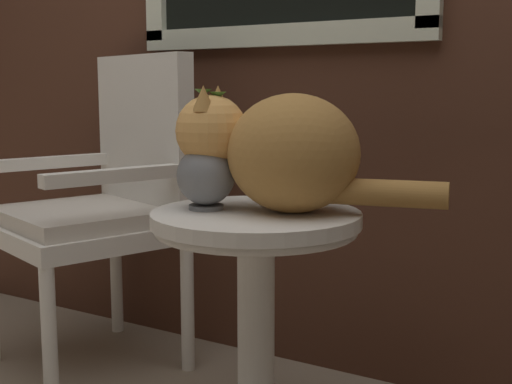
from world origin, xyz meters
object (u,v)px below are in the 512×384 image
cat (281,150)px  pewter_vase_with_ivy (206,170)px  wicker_side_table (256,287)px  wicker_chair (106,197)px

cat → pewter_vase_with_ivy: cat is taller
wicker_side_table → cat: size_ratio=0.91×
wicker_side_table → wicker_chair: size_ratio=0.60×
wicker_side_table → pewter_vase_with_ivy: 0.33m
cat → pewter_vase_with_ivy: 0.20m
wicker_chair → cat: 0.82m
pewter_vase_with_ivy → wicker_chair: bearing=156.8°
cat → wicker_side_table: bearing=-148.6°
wicker_side_table → pewter_vase_with_ivy: (-0.13, -0.04, 0.30)m
wicker_side_table → wicker_chair: bearing=163.3°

